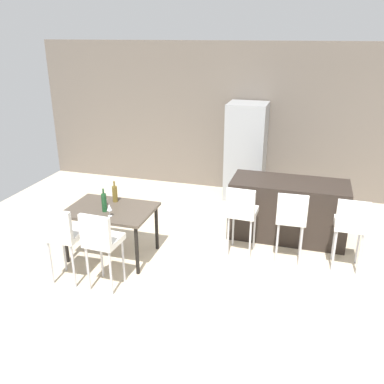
% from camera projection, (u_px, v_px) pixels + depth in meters
% --- Properties ---
extents(ground_plane, '(10.00, 10.00, 0.00)m').
position_uv_depth(ground_plane, '(253.00, 268.00, 5.66)').
color(ground_plane, beige).
extents(back_wall, '(10.00, 0.12, 2.90)m').
position_uv_depth(back_wall, '(281.00, 121.00, 7.84)').
color(back_wall, '#665B51').
rests_on(back_wall, ground_plane).
extents(kitchen_island, '(1.76, 0.77, 0.92)m').
position_uv_depth(kitchen_island, '(288.00, 209.00, 6.38)').
color(kitchen_island, black).
rests_on(kitchen_island, ground_plane).
extents(bar_chair_left, '(0.42, 0.42, 1.05)m').
position_uv_depth(bar_chair_left, '(242.00, 210.00, 5.77)').
color(bar_chair_left, silver).
rests_on(bar_chair_left, ground_plane).
extents(bar_chair_middle, '(0.42, 0.42, 1.05)m').
position_uv_depth(bar_chair_middle, '(291.00, 216.00, 5.59)').
color(bar_chair_middle, silver).
rests_on(bar_chair_middle, ground_plane).
extents(bar_chair_right, '(0.41, 0.41, 1.05)m').
position_uv_depth(bar_chair_right, '(351.00, 223.00, 5.39)').
color(bar_chair_right, silver).
rests_on(bar_chair_right, ground_plane).
extents(dining_table, '(1.20, 0.84, 0.74)m').
position_uv_depth(dining_table, '(111.00, 213.00, 5.75)').
color(dining_table, '#4C4238').
rests_on(dining_table, ground_plane).
extents(dining_chair_near, '(0.41, 0.41, 1.05)m').
position_uv_depth(dining_chair_near, '(63.00, 233.00, 5.11)').
color(dining_chair_near, silver).
rests_on(dining_chair_near, ground_plane).
extents(dining_chair_far, '(0.42, 0.42, 1.05)m').
position_uv_depth(dining_chair_far, '(101.00, 239.00, 4.97)').
color(dining_chair_far, silver).
rests_on(dining_chair_far, ground_plane).
extents(wine_bottle_near, '(0.07, 0.07, 0.31)m').
position_uv_depth(wine_bottle_near, '(115.00, 194.00, 5.91)').
color(wine_bottle_near, brown).
rests_on(wine_bottle_near, dining_table).
extents(wine_bottle_left, '(0.07, 0.07, 0.33)m').
position_uv_depth(wine_bottle_left, '(104.00, 202.00, 5.59)').
color(wine_bottle_left, '#194723').
rests_on(wine_bottle_left, dining_table).
extents(wine_glass_middle, '(0.07, 0.07, 0.17)m').
position_uv_depth(wine_glass_middle, '(104.00, 197.00, 5.78)').
color(wine_glass_middle, silver).
rests_on(wine_glass_middle, dining_table).
extents(wine_glass_right, '(0.07, 0.07, 0.17)m').
position_uv_depth(wine_glass_right, '(109.00, 207.00, 5.44)').
color(wine_glass_right, silver).
rests_on(wine_glass_right, dining_table).
extents(refrigerator, '(0.72, 0.68, 1.84)m').
position_uv_depth(refrigerator, '(246.00, 152.00, 7.79)').
color(refrigerator, '#939699').
rests_on(refrigerator, ground_plane).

